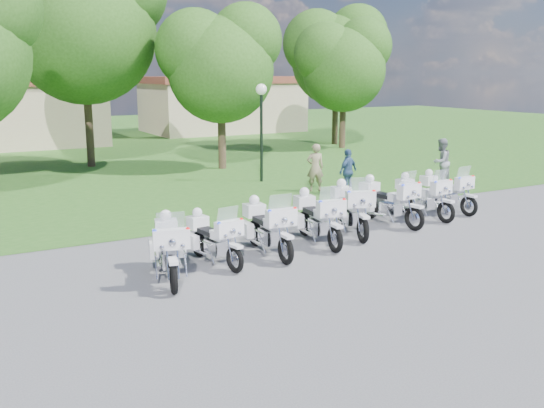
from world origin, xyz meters
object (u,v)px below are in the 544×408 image
lamp_post (261,108)px  motorcycle_3 (317,217)px  motorcycle_0 (169,247)px  motorcycle_5 (388,200)px  bystander_c (348,171)px  motorcycle_1 (213,237)px  motorcycle_7 (445,191)px  bystander_a (315,168)px  motorcycle_6 (422,196)px  motorcycle_2 (267,226)px  motorcycle_4 (350,208)px  bystander_b (441,162)px

lamp_post → motorcycle_3: bearing=-109.2°
motorcycle_0 → motorcycle_5: (7.24, 1.50, 0.01)m
motorcycle_0 → motorcycle_5: motorcycle_5 is taller
lamp_post → bystander_c: 4.61m
motorcycle_0 → motorcycle_1: motorcycle_0 is taller
lamp_post → motorcycle_0: bearing=-127.6°
motorcycle_1 → motorcycle_7: 8.82m
motorcycle_5 → bystander_a: (0.85, 5.18, 0.20)m
motorcycle_6 → motorcycle_2: bearing=6.4°
motorcycle_5 → motorcycle_3: bearing=6.7°
motorcycle_0 → bystander_a: bearing=-125.1°
motorcycle_1 → lamp_post: size_ratio=0.55×
bystander_a → motorcycle_7: bearing=131.2°
motorcycle_2 → motorcycle_6: bearing=-166.5°
motorcycle_4 → bystander_b: size_ratio=1.33×
motorcycle_3 → bystander_b: 9.89m
motorcycle_0 → motorcycle_2: motorcycle_0 is taller
motorcycle_1 → motorcycle_5: size_ratio=0.88×
motorcycle_5 → bystander_b: bearing=-153.3°
bystander_c → bystander_a: bearing=-67.2°
motorcycle_2 → motorcycle_6: motorcycle_2 is taller
bystander_a → bystander_b: 5.17m
motorcycle_4 → bystander_c: 5.62m
motorcycle_4 → motorcycle_2: bearing=28.8°
lamp_post → motorcycle_4: bearing=-101.6°
motorcycle_7 → bystander_a: (-1.86, 4.75, 0.25)m
motorcycle_2 → motorcycle_6: (6.00, 1.10, -0.02)m
motorcycle_7 → bystander_a: bearing=-73.3°
motorcycle_4 → motorcycle_6: (3.08, 0.50, -0.05)m
motorcycle_1 → bystander_b: 12.80m
bystander_c → bystander_b: bearing=156.2°
motorcycle_6 → lamp_post: 8.29m
motorcycle_5 → bystander_a: 5.25m
bystander_a → motorcycle_6: bearing=116.9°
motorcycle_2 → motorcycle_1: bearing=5.8°
bystander_b → motorcycle_1: bearing=8.3°
motorcycle_4 → motorcycle_0: bearing=29.0°
motorcycle_1 → motorcycle_6: size_ratio=0.92×
motorcycle_0 → motorcycle_5: bearing=-153.0°
motorcycle_5 → motorcycle_1: bearing=2.7°
motorcycle_3 → motorcycle_6: motorcycle_3 is taller
motorcycle_7 → bystander_b: 4.64m
motorcycle_0 → motorcycle_2: 2.76m
motorcycle_2 → bystander_b: size_ratio=1.30×
motorcycle_2 → motorcycle_3: bearing=-168.8°
motorcycle_4 → motorcycle_1: bearing=25.9°
motorcycle_0 → motorcycle_2: bearing=-152.7°
bystander_a → bystander_b: size_ratio=0.97×
motorcycle_6 → motorcycle_1: bearing=4.9°
motorcycle_4 → bystander_b: (7.45, 4.17, 0.21)m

